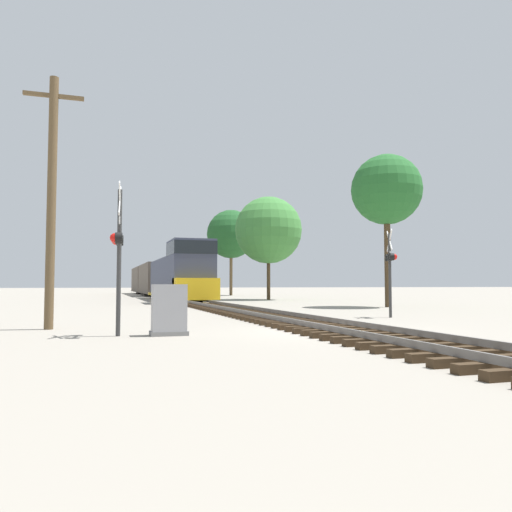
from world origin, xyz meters
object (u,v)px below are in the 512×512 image
object	(u,v)px
crossing_signal_far	(391,262)
freight_train	(159,279)
crossing_signal_near	(118,246)
tree_deep_background	(231,234)
tree_far_right	(387,190)
relay_cabinet	(169,310)
utility_pole	(52,197)
tree_mid_background	(268,230)

from	to	relation	value
crossing_signal_far	freight_train	bearing A→B (deg)	27.55
crossing_signal_near	tree_deep_background	distance (m)	49.40
tree_deep_background	tree_far_right	bearing A→B (deg)	-88.48
crossing_signal_far	relay_cabinet	size ratio (longest dim) A/B	2.66
utility_pole	crossing_signal_near	bearing A→B (deg)	-54.60
crossing_signal_far	tree_far_right	size ratio (longest dim) A/B	0.39
relay_cabinet	tree_far_right	distance (m)	20.76
tree_mid_background	tree_deep_background	bearing A→B (deg)	85.96
crossing_signal_far	relay_cabinet	xyz separation A→B (m)	(-9.83, -4.50, -1.64)
freight_train	relay_cabinet	bearing A→B (deg)	-96.25
freight_train	utility_pole	distance (m)	40.56
freight_train	relay_cabinet	size ratio (longest dim) A/B	34.31
crossing_signal_far	tree_far_right	world-z (taller)	tree_far_right
crossing_signal_far	utility_pole	size ratio (longest dim) A/B	0.46
crossing_signal_far	utility_pole	world-z (taller)	utility_pole
crossing_signal_near	tree_mid_background	size ratio (longest dim) A/B	0.44
tree_far_right	tree_deep_background	bearing A→B (deg)	91.52
relay_cabinet	utility_pole	distance (m)	5.58
relay_cabinet	tree_deep_background	size ratio (longest dim) A/B	0.13
freight_train	relay_cabinet	xyz separation A→B (m)	(-4.67, -42.66, -1.33)
relay_cabinet	utility_pole	world-z (taller)	utility_pole
freight_train	tree_far_right	bearing A→B (deg)	-70.93
crossing_signal_far	tree_deep_background	world-z (taller)	tree_deep_background
utility_pole	tree_mid_background	bearing A→B (deg)	58.08
relay_cabinet	tree_deep_background	world-z (taller)	tree_deep_background
crossing_signal_near	crossing_signal_far	size ratio (longest dim) A/B	1.12
tree_far_right	tree_deep_background	distance (m)	34.05
crossing_signal_near	crossing_signal_far	world-z (taller)	crossing_signal_near
crossing_signal_far	tree_deep_background	bearing A→B (deg)	14.12
freight_train	tree_deep_background	distance (m)	11.77
freight_train	crossing_signal_near	xyz separation A→B (m)	(-6.02, -42.43, 0.40)
relay_cabinet	crossing_signal_far	bearing A→B (deg)	24.60
crossing_signal_near	relay_cabinet	size ratio (longest dim) A/B	2.97
crossing_signal_near	crossing_signal_far	xyz separation A→B (m)	(11.18, 4.28, -0.09)
utility_pole	freight_train	bearing A→B (deg)	78.68
tree_far_right	tree_deep_background	xyz separation A→B (m)	(-0.91, 34.04, 0.53)
freight_train	crossing_signal_near	bearing A→B (deg)	-98.07
crossing_signal_near	tree_mid_background	distance (m)	32.07
crossing_signal_far	tree_mid_background	world-z (taller)	tree_mid_background
crossing_signal_far	relay_cabinet	bearing A→B (deg)	134.44
crossing_signal_near	utility_pole	world-z (taller)	utility_pole
freight_train	tree_mid_background	distance (m)	16.67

